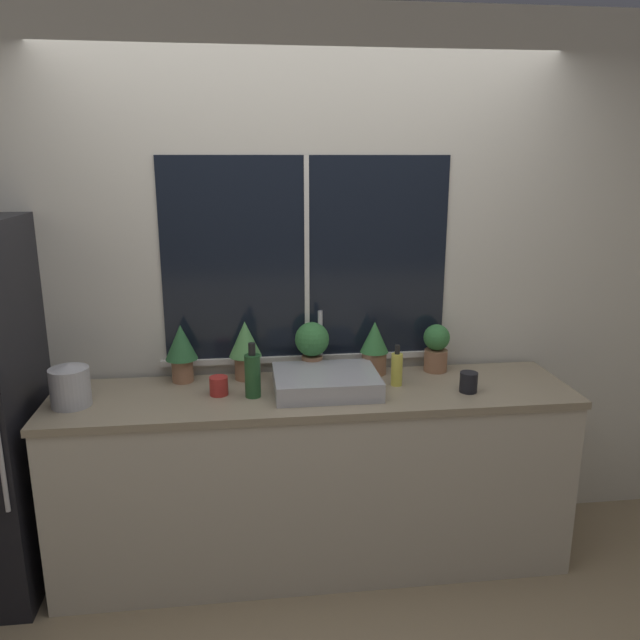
# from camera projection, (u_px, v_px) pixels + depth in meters

# --- Properties ---
(ground_plane) EXTENTS (14.00, 14.00, 0.00)m
(ground_plane) POSITION_uv_depth(u_px,v_px,m) (321.00, 595.00, 2.94)
(ground_plane) COLOR #937F60
(wall_back) EXTENTS (8.00, 0.09, 2.70)m
(wall_back) POSITION_uv_depth(u_px,v_px,m) (306.00, 287.00, 3.20)
(wall_back) COLOR silver
(wall_back) RESTS_ON ground_plane
(wall_right) EXTENTS (0.06, 7.00, 2.70)m
(wall_right) POSITION_uv_depth(u_px,v_px,m) (627.00, 254.00, 4.31)
(wall_right) COLOR silver
(wall_right) RESTS_ON ground_plane
(counter) EXTENTS (2.49, 0.59, 0.92)m
(counter) POSITION_uv_depth(u_px,v_px,m) (314.00, 477.00, 3.09)
(counter) COLOR beige
(counter) RESTS_ON ground_plane
(sink) EXTENTS (0.49, 0.44, 0.34)m
(sink) POSITION_uv_depth(u_px,v_px,m) (326.00, 381.00, 2.97)
(sink) COLOR #ADADB2
(sink) RESTS_ON counter
(potted_plant_far_left) EXTENTS (0.16, 0.16, 0.29)m
(potted_plant_far_left) POSITION_uv_depth(u_px,v_px,m) (181.00, 348.00, 3.06)
(potted_plant_far_left) COLOR #9E6B4C
(potted_plant_far_left) RESTS_ON counter
(potted_plant_left) EXTENTS (0.16, 0.16, 0.30)m
(potted_plant_left) POSITION_uv_depth(u_px,v_px,m) (245.00, 346.00, 3.10)
(potted_plant_left) COLOR #9E6B4C
(potted_plant_left) RESTS_ON counter
(potted_plant_center) EXTENTS (0.17, 0.17, 0.28)m
(potted_plant_center) POSITION_uv_depth(u_px,v_px,m) (312.00, 344.00, 3.14)
(potted_plant_center) COLOR #9E6B4C
(potted_plant_center) RESTS_ON counter
(potted_plant_right) EXTENTS (0.14, 0.14, 0.28)m
(potted_plant_right) POSITION_uv_depth(u_px,v_px,m) (374.00, 346.00, 3.18)
(potted_plant_right) COLOR #9E6B4C
(potted_plant_right) RESTS_ON counter
(potted_plant_far_right) EXTENTS (0.14, 0.14, 0.25)m
(potted_plant_far_right) POSITION_uv_depth(u_px,v_px,m) (436.00, 346.00, 3.23)
(potted_plant_far_right) COLOR #9E6B4C
(potted_plant_far_right) RESTS_ON counter
(soap_bottle) EXTENTS (0.06, 0.06, 0.20)m
(soap_bottle) POSITION_uv_depth(u_px,v_px,m) (397.00, 368.00, 3.03)
(soap_bottle) COLOR #DBD14C
(soap_bottle) RESTS_ON counter
(bottle_tall) EXTENTS (0.07, 0.07, 0.26)m
(bottle_tall) POSITION_uv_depth(u_px,v_px,m) (253.00, 375.00, 2.88)
(bottle_tall) COLOR #235128
(bottle_tall) RESTS_ON counter
(mug_black) EXTENTS (0.08, 0.08, 0.10)m
(mug_black) POSITION_uv_depth(u_px,v_px,m) (469.00, 382.00, 2.95)
(mug_black) COLOR black
(mug_black) RESTS_ON counter
(mug_red) EXTENTS (0.09, 0.09, 0.09)m
(mug_red) POSITION_uv_depth(u_px,v_px,m) (219.00, 386.00, 2.92)
(mug_red) COLOR #B72D28
(mug_red) RESTS_ON counter
(kettle) EXTENTS (0.18, 0.18, 0.20)m
(kettle) POSITION_uv_depth(u_px,v_px,m) (70.00, 386.00, 2.78)
(kettle) COLOR #B2B2B7
(kettle) RESTS_ON counter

